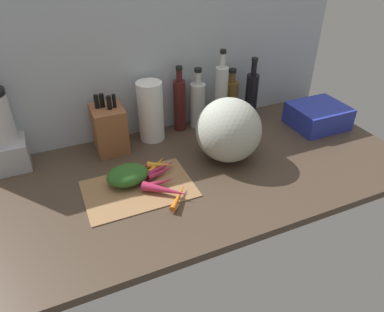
# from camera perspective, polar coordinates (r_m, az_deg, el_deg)

# --- Properties ---
(ground_plane) EXTENTS (1.70, 0.80, 0.03)m
(ground_plane) POSITION_cam_1_polar(r_m,az_deg,el_deg) (1.40, 0.45, -2.60)
(ground_plane) COLOR #47382B
(wall_back) EXTENTS (1.70, 0.03, 0.60)m
(wall_back) POSITION_cam_1_polar(r_m,az_deg,el_deg) (1.58, -5.38, 14.45)
(wall_back) COLOR #ADB7C1
(wall_back) RESTS_ON ground_plane
(cutting_board) EXTENTS (0.39, 0.26, 0.01)m
(cutting_board) POSITION_cam_1_polar(r_m,az_deg,el_deg) (1.31, -8.51, -5.14)
(cutting_board) COLOR #997047
(cutting_board) RESTS_ON ground_plane
(carrot_0) EXTENTS (0.17, 0.08, 0.03)m
(carrot_0) POSITION_cam_1_polar(r_m,az_deg,el_deg) (1.36, -5.35, -2.09)
(carrot_0) COLOR #B2264C
(carrot_0) RESTS_ON cutting_board
(carrot_1) EXTENTS (0.15, 0.14, 0.04)m
(carrot_1) POSITION_cam_1_polar(r_m,az_deg,el_deg) (1.25, -4.24, -5.48)
(carrot_1) COLOR #B2264C
(carrot_1) RESTS_ON cutting_board
(carrot_2) EXTENTS (0.12, 0.03, 0.02)m
(carrot_2) POSITION_cam_1_polar(r_m,az_deg,el_deg) (1.39, -7.02, -1.53)
(carrot_2) COLOR #B2264C
(carrot_2) RESTS_ON cutting_board
(carrot_3) EXTENTS (0.10, 0.07, 0.03)m
(carrot_3) POSITION_cam_1_polar(r_m,az_deg,el_deg) (1.38, -5.08, -1.45)
(carrot_3) COLOR orange
(carrot_3) RESTS_ON cutting_board
(carrot_4) EXTENTS (0.12, 0.05, 0.02)m
(carrot_4) POSITION_cam_1_polar(r_m,az_deg,el_deg) (1.35, -4.90, -2.56)
(carrot_4) COLOR #B2264C
(carrot_4) RESTS_ON cutting_board
(carrot_5) EXTENTS (0.11, 0.03, 0.03)m
(carrot_5) POSITION_cam_1_polar(r_m,az_deg,el_deg) (1.30, -5.06, -4.24)
(carrot_5) COLOR #B2264C
(carrot_5) RESTS_ON cutting_board
(carrot_6) EXTENTS (0.11, 0.10, 0.02)m
(carrot_6) POSITION_cam_1_polar(r_m,az_deg,el_deg) (1.39, -5.70, -1.44)
(carrot_6) COLOR orange
(carrot_6) RESTS_ON cutting_board
(carrot_7) EXTENTS (0.11, 0.12, 0.02)m
(carrot_7) POSITION_cam_1_polar(r_m,az_deg,el_deg) (1.24, -2.15, -6.46)
(carrot_7) COLOR orange
(carrot_7) RESTS_ON cutting_board
(carrot_greens_pile) EXTENTS (0.15, 0.12, 0.06)m
(carrot_greens_pile) POSITION_cam_1_polar(r_m,az_deg,el_deg) (1.32, -10.27, -3.02)
(carrot_greens_pile) COLOR #2D6023
(carrot_greens_pile) RESTS_ON cutting_board
(winter_squash) EXTENTS (0.26, 0.26, 0.25)m
(winter_squash) POSITION_cam_1_polar(r_m,az_deg,el_deg) (1.40, 5.87, 4.15)
(winter_squash) COLOR #B2B7A8
(winter_squash) RESTS_ON ground_plane
(knife_block) EXTENTS (0.12, 0.15, 0.25)m
(knife_block) POSITION_cam_1_polar(r_m,az_deg,el_deg) (1.51, -13.08, 4.31)
(knife_block) COLOR brown
(knife_block) RESTS_ON ground_plane
(blender_appliance) EXTENTS (0.14, 0.14, 0.32)m
(blender_appliance) POSITION_cam_1_polar(r_m,az_deg,el_deg) (1.51, -28.04, 2.82)
(blender_appliance) COLOR #B2B2B7
(blender_appliance) RESTS_ON ground_plane
(paper_towel_roll) EXTENTS (0.11, 0.11, 0.26)m
(paper_towel_roll) POSITION_cam_1_polar(r_m,az_deg,el_deg) (1.54, -6.62, 7.10)
(paper_towel_roll) COLOR white
(paper_towel_roll) RESTS_ON ground_plane
(bottle_0) EXTENTS (0.06, 0.06, 0.30)m
(bottle_0) POSITION_cam_1_polar(r_m,az_deg,el_deg) (1.61, -1.98, 8.31)
(bottle_0) COLOR #471919
(bottle_0) RESTS_ON ground_plane
(bottle_1) EXTENTS (0.07, 0.07, 0.28)m
(bottle_1) POSITION_cam_1_polar(r_m,az_deg,el_deg) (1.65, 0.91, 8.37)
(bottle_1) COLOR silver
(bottle_1) RESTS_ON ground_plane
(bottle_2) EXTENTS (0.06, 0.06, 0.36)m
(bottle_2) POSITION_cam_1_polar(r_m,az_deg,el_deg) (1.64, 4.67, 9.55)
(bottle_2) COLOR silver
(bottle_2) RESTS_ON ground_plane
(bottle_3) EXTENTS (0.06, 0.06, 0.25)m
(bottle_3) POSITION_cam_1_polar(r_m,az_deg,el_deg) (1.72, 6.23, 9.07)
(bottle_3) COLOR brown
(bottle_3) RESTS_ON ground_plane
(bottle_4) EXTENTS (0.06, 0.06, 0.30)m
(bottle_4) POSITION_cam_1_polar(r_m,az_deg,el_deg) (1.72, 9.47, 9.50)
(bottle_4) COLOR black
(bottle_4) RESTS_ON ground_plane
(dish_rack) EXTENTS (0.24, 0.21, 0.10)m
(dish_rack) POSITION_cam_1_polar(r_m,az_deg,el_deg) (1.77, 19.48, 6.08)
(dish_rack) COLOR #2838AD
(dish_rack) RESTS_ON ground_plane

